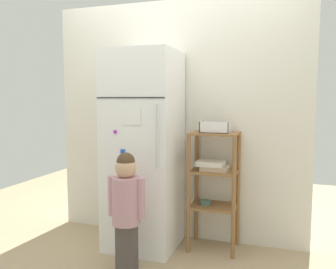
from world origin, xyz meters
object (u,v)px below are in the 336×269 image
pantry_shelf_unit (214,177)px  fruit_bin (215,128)px  refrigerator (144,150)px  child_standing (126,200)px

pantry_shelf_unit → fruit_bin: fruit_bin is taller
pantry_shelf_unit → fruit_bin: (0.01, -0.00, 0.44)m
refrigerator → pantry_shelf_unit: 0.67m
refrigerator → fruit_bin: bearing=10.3°
pantry_shelf_unit → refrigerator: bearing=-169.1°
refrigerator → fruit_bin: size_ratio=7.08×
refrigerator → pantry_shelf_unit: (0.62, 0.12, -0.23)m
fruit_bin → refrigerator: bearing=-169.7°
child_standing → fruit_bin: 0.99m
child_standing → pantry_shelf_unit: 0.84m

